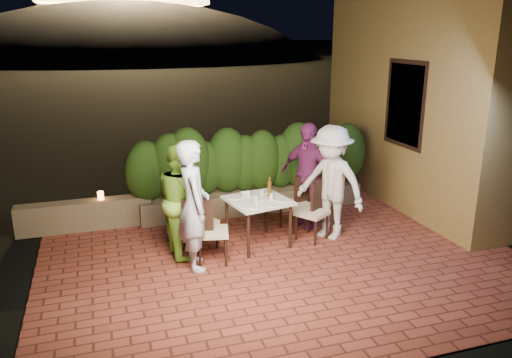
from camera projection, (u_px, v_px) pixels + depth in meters
name	position (u px, v px, depth m)	size (l,w,h in m)	color
ground	(288.00, 264.00, 7.27)	(400.00, 400.00, 0.00)	black
terrace_floor	(276.00, 254.00, 7.74)	(7.00, 6.00, 0.15)	brown
building_wall	(429.00, 72.00, 9.45)	(1.60, 5.00, 5.00)	olive
window_pane	(406.00, 104.00, 8.90)	(0.08, 1.00, 1.40)	black
window_frame	(406.00, 104.00, 8.90)	(0.06, 1.15, 1.55)	black
planter	(253.00, 200.00, 9.37)	(4.20, 0.55, 0.40)	brown
hedge	(253.00, 162.00, 9.16)	(4.00, 0.70, 1.10)	#1D3A0F
parapet	(85.00, 215.00, 8.47)	(2.20, 0.30, 0.50)	brown
hill	(130.00, 91.00, 63.74)	(52.00, 40.00, 22.00)	black
dining_table	(258.00, 222.00, 7.82)	(0.89, 0.89, 0.75)	white
plate_nw	(252.00, 206.00, 7.38)	(0.24, 0.24, 0.01)	white
plate_sw	(236.00, 197.00, 7.78)	(0.24, 0.24, 0.01)	white
plate_ne	(282.00, 200.00, 7.66)	(0.23, 0.23, 0.01)	white
plate_se	(267.00, 192.00, 8.06)	(0.20, 0.20, 0.01)	white
plate_centre	(259.00, 198.00, 7.74)	(0.23, 0.23, 0.01)	white
plate_front	(272.00, 205.00, 7.44)	(0.20, 0.20, 0.01)	white
glass_nw	(256.00, 199.00, 7.55)	(0.07, 0.07, 0.11)	silver
glass_sw	(248.00, 194.00, 7.79)	(0.06, 0.06, 0.11)	silver
glass_ne	(271.00, 197.00, 7.65)	(0.06, 0.06, 0.11)	silver
glass_se	(262.00, 193.00, 7.86)	(0.06, 0.06, 0.10)	silver
beer_bottle	(270.00, 187.00, 7.79)	(0.06, 0.06, 0.33)	#54330E
bowl	(246.00, 194.00, 7.89)	(0.18, 0.18, 0.04)	white
chair_left_front	(212.00, 230.00, 7.19)	(0.45, 0.45, 0.97)	black
chair_left_back	(200.00, 221.00, 7.62)	(0.43, 0.43, 0.92)	black
chair_right_front	(312.00, 212.00, 7.98)	(0.44, 0.44, 0.95)	black
chair_right_back	(295.00, 203.00, 8.42)	(0.43, 0.43, 0.92)	black
diner_blue	(194.00, 205.00, 6.91)	(0.68, 0.44, 1.85)	silver
diner_green	(182.00, 200.00, 7.37)	(0.83, 0.65, 1.70)	#96E146
diner_white	(331.00, 183.00, 7.94)	(1.20, 0.69, 1.85)	silver
diner_purple	(307.00, 175.00, 8.45)	(1.06, 0.44, 1.81)	#7A286E
parapet_lamp	(101.00, 196.00, 8.46)	(0.10, 0.10, 0.14)	orange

